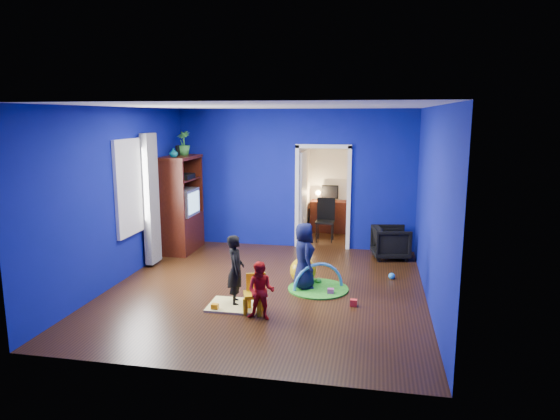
% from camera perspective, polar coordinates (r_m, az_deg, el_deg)
% --- Properties ---
extents(floor, '(5.00, 5.50, 0.01)m').
position_cam_1_polar(floor, '(8.18, -1.55, -8.99)').
color(floor, black).
rests_on(floor, ground).
extents(ceiling, '(5.00, 5.50, 0.01)m').
position_cam_1_polar(ceiling, '(7.70, -1.66, 11.78)').
color(ceiling, white).
rests_on(ceiling, wall_back).
extents(wall_back, '(5.00, 0.02, 2.90)m').
position_cam_1_polar(wall_back, '(10.48, 1.68, 3.56)').
color(wall_back, navy).
rests_on(wall_back, floor).
extents(wall_front, '(5.00, 0.02, 2.90)m').
position_cam_1_polar(wall_front, '(5.21, -8.20, -3.91)').
color(wall_front, navy).
rests_on(wall_front, floor).
extents(wall_left, '(0.02, 5.50, 2.90)m').
position_cam_1_polar(wall_left, '(8.69, -17.91, 1.56)').
color(wall_left, navy).
rests_on(wall_left, floor).
extents(wall_right, '(0.02, 5.50, 2.90)m').
position_cam_1_polar(wall_right, '(7.67, 16.96, 0.44)').
color(wall_right, navy).
rests_on(wall_right, floor).
extents(alcove, '(1.00, 1.75, 2.50)m').
position_cam_1_polar(alcove, '(11.29, 5.40, 3.01)').
color(alcove, silver).
rests_on(alcove, floor).
extents(armchair, '(0.80, 0.79, 0.63)m').
position_cam_1_polar(armchair, '(10.02, 12.56, -3.64)').
color(armchair, black).
rests_on(armchair, floor).
extents(child_black, '(0.36, 0.44, 1.05)m').
position_cam_1_polar(child_black, '(7.41, -5.08, -6.85)').
color(child_black, black).
rests_on(child_black, floor).
extents(child_navy, '(0.52, 0.62, 1.08)m').
position_cam_1_polar(child_navy, '(8.04, 2.75, -5.28)').
color(child_navy, '#10113B').
rests_on(child_navy, floor).
extents(toddler_red, '(0.41, 0.33, 0.81)m').
position_cam_1_polar(toddler_red, '(6.89, -2.20, -9.23)').
color(toddler_red, '#B51325').
rests_on(toddler_red, floor).
extents(vase, '(0.20, 0.20, 0.18)m').
position_cam_1_polar(vase, '(10.00, -12.08, 6.43)').
color(vase, '#0C5E66').
rests_on(vase, tv_armoire).
extents(potted_plant, '(0.32, 0.32, 0.49)m').
position_cam_1_polar(potted_plant, '(10.47, -11.00, 7.51)').
color(potted_plant, green).
rests_on(potted_plant, tv_armoire).
extents(tv_armoire, '(0.58, 1.14, 1.96)m').
position_cam_1_polar(tv_armoire, '(10.40, -11.21, 0.69)').
color(tv_armoire, '#3D1A0A').
rests_on(tv_armoire, floor).
extents(crt_tv, '(0.46, 0.70, 0.54)m').
position_cam_1_polar(crt_tv, '(10.38, -11.01, 0.90)').
color(crt_tv, silver).
rests_on(crt_tv, tv_armoire).
extents(yellow_blanket, '(0.75, 0.61, 0.03)m').
position_cam_1_polar(yellow_blanket, '(7.49, -5.23, -10.80)').
color(yellow_blanket, '#F2E07A').
rests_on(yellow_blanket, floor).
extents(hopper_ball, '(0.43, 0.43, 0.43)m').
position_cam_1_polar(hopper_ball, '(8.38, 2.64, -6.93)').
color(hopper_ball, yellow).
rests_on(hopper_ball, floor).
extents(kid_chair, '(0.36, 0.36, 0.50)m').
position_cam_1_polar(kid_chair, '(7.16, -3.00, -9.78)').
color(kid_chair, yellow).
rests_on(kid_chair, floor).
extents(play_mat, '(0.97, 0.97, 0.03)m').
position_cam_1_polar(play_mat, '(8.16, 4.39, -8.96)').
color(play_mat, '#449120').
rests_on(play_mat, floor).
extents(toy_arch, '(0.79, 0.45, 0.87)m').
position_cam_1_polar(toy_arch, '(8.16, 4.39, -8.91)').
color(toy_arch, '#3F8CD8').
rests_on(toy_arch, floor).
extents(window_left, '(0.03, 0.95, 1.55)m').
position_cam_1_polar(window_left, '(8.98, -16.79, 2.54)').
color(window_left, white).
rests_on(window_left, wall_left).
extents(curtain, '(0.14, 0.42, 2.40)m').
position_cam_1_polar(curtain, '(9.46, -14.54, 1.21)').
color(curtain, slate).
rests_on(curtain, floor).
extents(doorway, '(1.16, 0.10, 2.10)m').
position_cam_1_polar(doorway, '(10.46, 4.91, 1.29)').
color(doorway, white).
rests_on(doorway, floor).
extents(study_desk, '(0.88, 0.44, 0.75)m').
position_cam_1_polar(study_desk, '(12.06, 5.63, -0.72)').
color(study_desk, '#3D140A').
rests_on(study_desk, floor).
extents(desk_monitor, '(0.40, 0.05, 0.32)m').
position_cam_1_polar(desk_monitor, '(12.08, 5.73, 2.07)').
color(desk_monitor, black).
rests_on(desk_monitor, study_desk).
extents(desk_lamp, '(0.14, 0.14, 0.14)m').
position_cam_1_polar(desk_lamp, '(12.05, 4.38, 1.98)').
color(desk_lamp, '#FFD88C').
rests_on(desk_lamp, study_desk).
extents(folding_chair, '(0.40, 0.40, 0.92)m').
position_cam_1_polar(folding_chair, '(11.10, 5.17, -1.25)').
color(folding_chair, black).
rests_on(folding_chair, floor).
extents(book_shelf, '(0.88, 0.24, 0.04)m').
position_cam_1_polar(book_shelf, '(11.95, 5.82, 7.14)').
color(book_shelf, white).
rests_on(book_shelf, study_desk).
extents(toy_0, '(0.10, 0.08, 0.10)m').
position_cam_1_polar(toy_0, '(7.54, 8.40, -10.45)').
color(toy_0, red).
rests_on(toy_0, floor).
extents(toy_1, '(0.11, 0.11, 0.11)m').
position_cam_1_polar(toy_1, '(8.84, 12.65, -7.35)').
color(toy_1, '#278FDD').
rests_on(toy_1, floor).
extents(toy_2, '(0.10, 0.08, 0.10)m').
position_cam_1_polar(toy_2, '(7.35, -7.46, -10.97)').
color(toy_2, orange).
rests_on(toy_2, floor).
extents(toy_3, '(0.11, 0.11, 0.11)m').
position_cam_1_polar(toy_3, '(8.41, 4.39, -8.05)').
color(toy_3, green).
rests_on(toy_3, floor).
extents(toy_4, '(0.10, 0.08, 0.10)m').
position_cam_1_polar(toy_4, '(7.94, 5.81, -9.26)').
color(toy_4, '#C2489E').
rests_on(toy_4, floor).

